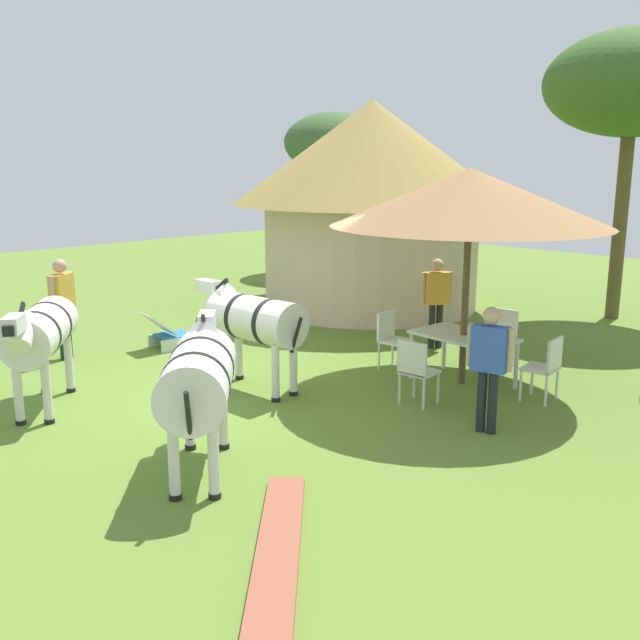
{
  "coord_description": "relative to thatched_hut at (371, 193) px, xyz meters",
  "views": [
    {
      "loc": [
        7.74,
        -6.07,
        3.23
      ],
      "look_at": [
        0.72,
        0.87,
        1.0
      ],
      "focal_mm": 39.91,
      "sensor_mm": 36.0,
      "label": 1
    }
  ],
  "objects": [
    {
      "name": "zebra_nearest_camera",
      "position": [
        4.51,
        -7.81,
        -1.49
      ],
      "size": [
        1.88,
        1.72,
        1.57
      ],
      "rotation": [
        0.0,
        0.0,
        0.85
      ],
      "color": "silver",
      "rests_on": "ground_plane"
    },
    {
      "name": "thatched_hut",
      "position": [
        0.0,
        0.0,
        0.0
      ],
      "size": [
        6.05,
        6.05,
        4.48
      ],
      "rotation": [
        0.0,
        0.0,
        2.56
      ],
      "color": "beige",
      "rests_on": "ground_plane"
    },
    {
      "name": "patio_dining_table",
      "position": [
        4.73,
        -3.31,
        -1.86
      ],
      "size": [
        1.52,
        0.99,
        0.74
      ],
      "rotation": [
        0.0,
        0.0,
        -0.08
      ],
      "color": "silver",
      "rests_on": "ground_plane"
    },
    {
      "name": "ground_plane",
      "position": [
        2.66,
        -5.8,
        -2.52
      ],
      "size": [
        36.0,
        36.0,
        0.0
      ],
      "primitive_type": "plane",
      "color": "olive"
    },
    {
      "name": "patio_chair_near_lawn",
      "position": [
        4.84,
        -4.57,
        -2.0
      ],
      "size": [
        0.48,
        0.46,
        0.9
      ],
      "rotation": [
        0.0,
        0.0,
        0.09
      ],
      "color": "silver",
      "rests_on": "ground_plane"
    },
    {
      "name": "striped_lounge_chair",
      "position": [
        -0.06,
        -5.28,
        -2.26
      ],
      "size": [
        0.63,
        0.85,
        0.67
      ],
      "rotation": [
        0.0,
        0.0,
        6.16
      ],
      "color": "#2471B7",
      "rests_on": "ground_plane"
    },
    {
      "name": "acacia_tree_left_background",
      "position": [
        -4.25,
        3.17,
        1.17
      ],
      "size": [
        2.83,
        2.83,
        4.56
      ],
      "color": "brown",
      "rests_on": "ground_plane"
    },
    {
      "name": "guest_behind_table",
      "position": [
        6.04,
        -4.73,
        -1.59
      ],
      "size": [
        0.55,
        0.29,
        1.55
      ],
      "rotation": [
        0.0,
        0.0,
        0.25
      ],
      "color": "black",
      "rests_on": "ground_plane"
    },
    {
      "name": "acacia_tree_right_background",
      "position": [
        4.37,
        2.69,
        2.13
      ],
      "size": [
        3.43,
        3.43,
        5.71
      ],
      "color": "brown",
      "rests_on": "ground_plane"
    },
    {
      "name": "guest_beside_umbrella",
      "position": [
        3.23,
        -1.93,
        -1.57
      ],
      "size": [
        0.39,
        0.49,
        1.58
      ],
      "rotation": [
        0.0,
        0.0,
        1.0
      ],
      "color": "black",
      "rests_on": "ground_plane"
    },
    {
      "name": "zebra_by_umbrella",
      "position": [
        1.48,
        -8.16,
        -1.49
      ],
      "size": [
        1.93,
        1.61,
        1.57
      ],
      "rotation": [
        0.0,
        0.0,
        4.05
      ],
      "color": "silver",
      "rests_on": "ground_plane"
    },
    {
      "name": "brick_patio_kerb",
      "position": [
        6.38,
        -8.4,
        -2.48
      ],
      "size": [
        2.22,
        2.24,
        0.08
      ],
      "primitive_type": "cube",
      "rotation": [
        0.0,
        0.0,
        2.35
      ],
      "color": "#9B523B",
      "rests_on": "ground_plane"
    },
    {
      "name": "zebra_toward_hut",
      "position": [
        2.77,
        -5.66,
        -1.5
      ],
      "size": [
        2.17,
        0.72,
        1.56
      ],
      "rotation": [
        0.0,
        0.0,
        1.63
      ],
      "color": "silver",
      "rests_on": "ground_plane"
    },
    {
      "name": "patio_chair_near_hut",
      "position": [
        4.6,
        -2.05,
        -2.0
      ],
      "size": [
        0.48,
        0.46,
        0.9
      ],
      "rotation": [
        0.0,
        0.0,
        -3.04
      ],
      "color": "white",
      "rests_on": "ground_plane"
    },
    {
      "name": "patio_chair_east_end",
      "position": [
        5.98,
        -3.18,
        -2.0
      ],
      "size": [
        0.46,
        0.48,
        0.9
      ],
      "rotation": [
        0.0,
        0.0,
        -4.61
      ],
      "color": "white",
      "rests_on": "ground_plane"
    },
    {
      "name": "patio_chair_west_end",
      "position": [
        3.47,
        -3.44,
        -2.0
      ],
      "size": [
        0.46,
        0.48,
        0.9
      ],
      "rotation": [
        0.0,
        0.0,
        -1.47
      ],
      "color": "white",
      "rests_on": "ground_plane"
    },
    {
      "name": "shade_umbrella",
      "position": [
        4.73,
        -3.31,
        0.19
      ],
      "size": [
        3.94,
        3.94,
        3.12
      ],
      "color": "brown",
      "rests_on": "ground_plane"
    },
    {
      "name": "standing_watcher",
      "position": [
        -0.67,
        -6.85,
        -1.52
      ],
      "size": [
        0.42,
        0.52,
        1.67
      ],
      "rotation": [
        0.0,
        0.0,
        -1.0
      ],
      "color": "black",
      "rests_on": "ground_plane"
    }
  ]
}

